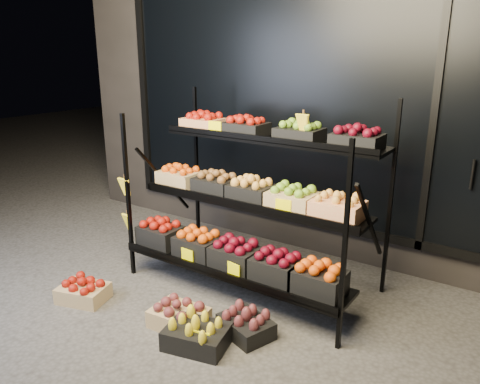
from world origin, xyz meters
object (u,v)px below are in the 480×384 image
Objects in this scene: floor_crate_left at (83,290)px; floor_crate_midleft at (197,333)px; display_rack at (248,201)px; floor_crate_midright at (179,315)px.

floor_crate_midleft is at bearing -14.51° from floor_crate_left.
display_rack is at bearing 88.48° from floor_crate_midleft.
display_rack is 1.20m from floor_crate_midleft.
floor_crate_left is 1.05× the size of floor_crate_midright.
floor_crate_midleft is at bearing -78.20° from display_rack.
floor_crate_midleft is 1.15× the size of floor_crate_midright.
display_rack is 4.42× the size of floor_crate_midleft.
display_rack is 1.57m from floor_crate_left.
floor_crate_left is at bearing -134.50° from display_rack.
floor_crate_left is at bearing -174.36° from floor_crate_midright.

